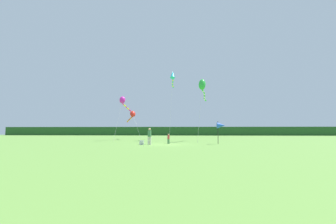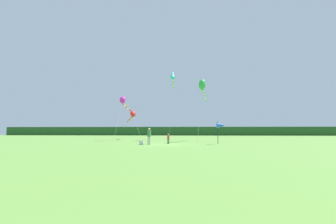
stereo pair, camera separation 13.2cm
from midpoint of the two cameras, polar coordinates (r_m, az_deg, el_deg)
The scene contains 10 objects.
ground_plane at distance 24.38m, azimuth -0.85°, elevation -8.19°, with size 120.00×120.00×0.00m, color #6B9E42.
distant_treeline at distance 69.28m, azimuth 2.35°, elevation -4.84°, with size 108.00×2.73×2.59m, color #234C23.
person_adult at distance 24.15m, azimuth -4.61°, elevation -5.88°, with size 0.39×0.39×1.75m.
person_child at distance 25.38m, azimuth 0.22°, elevation -6.64°, with size 0.25×0.25×1.12m.
cooler_box at distance 24.27m, azimuth -6.57°, elevation -7.66°, with size 0.40×0.38×0.43m, color silver.
banner_flag_pole at distance 25.82m, azimuth 13.33°, elevation -3.34°, with size 0.90×0.70×2.51m.
kite_cyan at distance 35.93m, azimuth 1.33°, elevation 9.01°, with size 0.81×8.17×10.92m.
kite_magenta at distance 35.06m, azimuth -11.14°, elevation 2.70°, with size 1.00×6.84×6.75m.
kite_red at distance 38.11m, azimuth -8.89°, elevation -0.76°, with size 4.23×7.80×4.88m.
kite_green at distance 31.69m, azimuth 8.79°, elevation 6.51°, with size 1.97×7.74×8.64m.
Camera 2 is at (2.15, -24.24, 1.49)m, focal length 24.15 mm.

